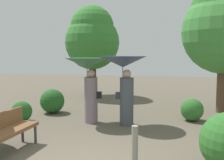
{
  "coord_description": "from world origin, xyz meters",
  "views": [
    {
      "loc": [
        1.5,
        -4.03,
        2.05
      ],
      "look_at": [
        0.0,
        3.77,
        1.24
      ],
      "focal_mm": 41.2,
      "sensor_mm": 36.0,
      "label": 1
    }
  ],
  "objects_px": {
    "park_bench": "(6,129)",
    "tree_mid_left": "(92,38)",
    "path_marker_post": "(135,145)",
    "person_right": "(124,73)",
    "person_left": "(88,74)"
  },
  "relations": [
    {
      "from": "park_bench",
      "to": "tree_mid_left",
      "type": "bearing_deg",
      "value": 5.84
    },
    {
      "from": "path_marker_post",
      "to": "tree_mid_left",
      "type": "bearing_deg",
      "value": 110.77
    },
    {
      "from": "person_right",
      "to": "park_bench",
      "type": "xyz_separation_m",
      "value": [
        -2.08,
        -2.57,
        -1.01
      ]
    },
    {
      "from": "park_bench",
      "to": "path_marker_post",
      "type": "relative_size",
      "value": 2.07
    },
    {
      "from": "person_right",
      "to": "park_bench",
      "type": "distance_m",
      "value": 3.46
    },
    {
      "from": "tree_mid_left",
      "to": "path_marker_post",
      "type": "xyz_separation_m",
      "value": [
        2.82,
        -7.43,
        -2.46
      ]
    },
    {
      "from": "park_bench",
      "to": "path_marker_post",
      "type": "height_order",
      "value": "park_bench"
    },
    {
      "from": "person_right",
      "to": "path_marker_post",
      "type": "xyz_separation_m",
      "value": [
        0.59,
        -2.64,
        -1.15
      ]
    },
    {
      "from": "tree_mid_left",
      "to": "path_marker_post",
      "type": "relative_size",
      "value": 5.87
    },
    {
      "from": "person_left",
      "to": "park_bench",
      "type": "relative_size",
      "value": 1.26
    },
    {
      "from": "person_left",
      "to": "person_right",
      "type": "bearing_deg",
      "value": -90.29
    },
    {
      "from": "person_left",
      "to": "person_right",
      "type": "height_order",
      "value": "person_right"
    },
    {
      "from": "person_left",
      "to": "park_bench",
      "type": "bearing_deg",
      "value": 163.26
    },
    {
      "from": "tree_mid_left",
      "to": "person_left",
      "type": "bearing_deg",
      "value": -76.25
    },
    {
      "from": "tree_mid_left",
      "to": "path_marker_post",
      "type": "distance_m",
      "value": 8.32
    }
  ]
}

